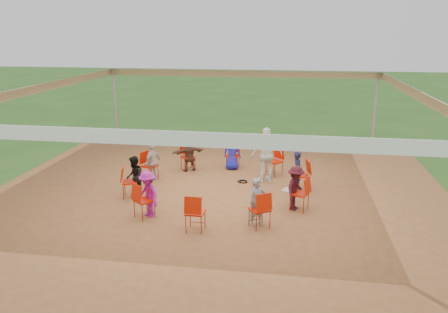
# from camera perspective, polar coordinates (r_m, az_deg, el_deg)

# --- Properties ---
(ground) EXTENTS (80.00, 80.00, 0.00)m
(ground) POSITION_cam_1_polar(r_m,az_deg,el_deg) (12.46, -0.83, -4.87)
(ground) COLOR #254D18
(ground) RESTS_ON ground
(dirt_patch) EXTENTS (13.00, 13.00, 0.00)m
(dirt_patch) POSITION_cam_1_polar(r_m,az_deg,el_deg) (12.46, -0.83, -4.84)
(dirt_patch) COLOR brown
(dirt_patch) RESTS_ON ground
(tent) EXTENTS (10.33, 10.33, 3.00)m
(tent) POSITION_cam_1_polar(r_m,az_deg,el_deg) (11.82, -0.88, 5.92)
(tent) COLOR #B2B2B7
(tent) RESTS_ON ground
(chair_0) EXTENTS (0.56, 0.55, 0.90)m
(chair_0) POSITION_cam_1_polar(r_m,az_deg,el_deg) (11.36, 9.84, -4.84)
(chair_0) COLOR #C41801
(chair_0) RESTS_ON ground
(chair_1) EXTENTS (0.54, 0.52, 0.90)m
(chair_1) POSITION_cam_1_polar(r_m,az_deg,el_deg) (12.77, 10.06, -2.45)
(chair_1) COLOR #C41801
(chair_1) RESTS_ON ground
(chair_2) EXTENTS (0.60, 0.61, 0.90)m
(chair_2) POSITION_cam_1_polar(r_m,az_deg,el_deg) (13.96, 6.60, -0.68)
(chair_2) COLOR #C41801
(chair_2) RESTS_ON ground
(chair_3) EXTENTS (0.44, 0.46, 0.90)m
(chair_3) POSITION_cam_1_polar(r_m,az_deg,el_deg) (14.58, 1.17, 0.16)
(chair_3) COLOR #C41801
(chair_3) RESTS_ON ground
(chair_4) EXTENTS (0.59, 0.60, 0.90)m
(chair_4) POSITION_cam_1_polar(r_m,az_deg,el_deg) (14.46, -4.73, -0.03)
(chair_4) COLOR #C41801
(chair_4) RESTS_ON ground
(chair_5) EXTENTS (0.56, 0.55, 0.90)m
(chair_5) POSITION_cam_1_polar(r_m,az_deg,el_deg) (13.63, -9.69, -1.23)
(chair_5) COLOR #C41801
(chair_5) RESTS_ON ground
(chair_6) EXTENTS (0.54, 0.52, 0.90)m
(chair_6) POSITION_cam_1_polar(r_m,az_deg,el_deg) (12.32, -12.16, -3.27)
(chair_6) COLOR #C41801
(chair_6) RESTS_ON ground
(chair_7) EXTENTS (0.60, 0.61, 0.90)m
(chair_7) POSITION_cam_1_polar(r_m,az_deg,el_deg) (10.95, -10.39, -5.69)
(chair_7) COLOR #C41801
(chair_7) RESTS_ON ground
(chair_8) EXTENTS (0.44, 0.46, 0.90)m
(chair_8) POSITION_cam_1_polar(r_m,az_deg,el_deg) (10.11, -3.76, -7.33)
(chair_8) COLOR #C41801
(chair_8) RESTS_ON ground
(chair_9) EXTENTS (0.59, 0.60, 0.90)m
(chair_9) POSITION_cam_1_polar(r_m,az_deg,el_deg) (10.28, 4.67, -6.94)
(chair_9) COLOR #C41801
(chair_9) RESTS_ON ground
(person_seated_0) EXTENTS (0.62, 0.84, 1.17)m
(person_seated_0) POSITION_cam_1_polar(r_m,az_deg,el_deg) (11.35, 9.30, -4.07)
(person_seated_0) COLOR #380E17
(person_seated_0) RESTS_ON ground
(person_seated_1) EXTENTS (0.38, 0.49, 1.17)m
(person_seated_1) POSITION_cam_1_polar(r_m,az_deg,el_deg) (12.69, 9.58, -1.87)
(person_seated_1) COLOR #171638
(person_seated_1) RESTS_ON ground
(person_seated_2) EXTENTS (0.59, 0.34, 1.17)m
(person_seated_2) POSITION_cam_1_polar(r_m,az_deg,el_deg) (14.43, 1.09, 0.57)
(person_seated_2) COLOR #1D1FB1
(person_seated_2) RESTS_ON ground
(person_seated_3) EXTENTS (1.13, 0.94, 1.17)m
(person_seated_3) POSITION_cam_1_polar(r_m,az_deg,el_deg) (14.31, -4.58, 0.39)
(person_seated_3) COLOR #553323
(person_seated_3) RESTS_ON ground
(person_seated_4) EXTENTS (0.57, 0.77, 1.17)m
(person_seated_4) POSITION_cam_1_polar(r_m,az_deg,el_deg) (13.52, -9.33, -0.74)
(person_seated_4) COLOR #B9B0A2
(person_seated_4) RESTS_ON ground
(person_seated_5) EXTENTS (0.47, 0.64, 1.17)m
(person_seated_5) POSITION_cam_1_polar(r_m,az_deg,el_deg) (12.26, -11.64, -2.64)
(person_seated_5) COLOR black
(person_seated_5) RESTS_ON ground
(person_seated_6) EXTENTS (0.83, 0.76, 1.17)m
(person_seated_6) POSITION_cam_1_polar(r_m,az_deg,el_deg) (10.96, -9.90, -4.85)
(person_seated_6) COLOR #9B1886
(person_seated_6) RESTS_ON ground
(person_seated_7) EXTENTS (0.51, 0.47, 1.17)m
(person_seated_7) POSITION_cam_1_polar(r_m,az_deg,el_deg) (10.33, 4.36, -5.98)
(person_seated_7) COLOR slate
(person_seated_7) RESTS_ON ground
(standing_person) EXTENTS (1.10, 0.85, 1.68)m
(standing_person) POSITION_cam_1_polar(r_m,az_deg,el_deg) (13.27, 5.61, 0.23)
(standing_person) COLOR white
(standing_person) RESTS_ON ground
(cable_coil) EXTENTS (0.33, 0.33, 0.03)m
(cable_coil) POSITION_cam_1_polar(r_m,az_deg,el_deg) (13.37, 2.47, -3.30)
(cable_coil) COLOR black
(cable_coil) RESTS_ON ground
(laptop) EXTENTS (0.34, 0.38, 0.22)m
(laptop) POSITION_cam_1_polar(r_m,az_deg,el_deg) (11.41, 8.53, -4.09)
(laptop) COLOR #B7B7BC
(laptop) RESTS_ON ground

